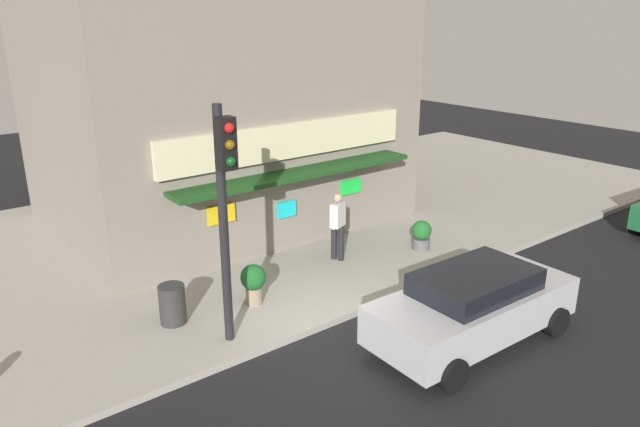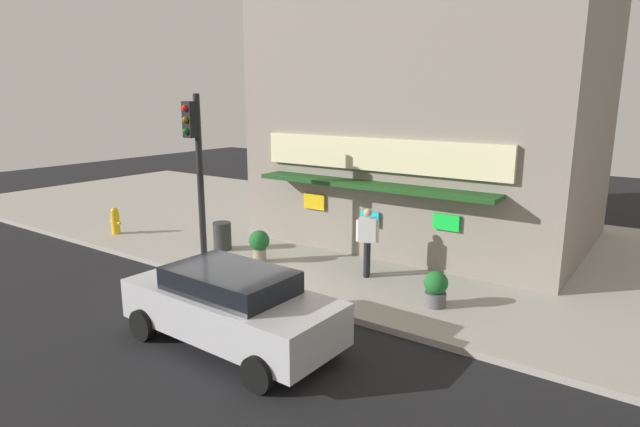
# 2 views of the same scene
# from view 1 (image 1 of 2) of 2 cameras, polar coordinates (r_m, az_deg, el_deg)

# --- Properties ---
(ground_plane) EXTENTS (54.95, 54.95, 0.00)m
(ground_plane) POSITION_cam_1_polar(r_m,az_deg,el_deg) (12.84, 0.50, -11.10)
(ground_plane) COLOR black
(sidewalk) EXTENTS (36.63, 12.51, 0.15)m
(sidewalk) POSITION_cam_1_polar(r_m,az_deg,el_deg) (17.66, -12.28, -2.62)
(sidewalk) COLOR #A39E93
(sidewalk) RESTS_ON ground_plane
(corner_building) EXTENTS (9.95, 8.34, 7.97)m
(corner_building) POSITION_cam_1_polar(r_m,az_deg,el_deg) (18.65, -9.79, 11.57)
(corner_building) COLOR gray
(corner_building) RESTS_ON sidewalk
(traffic_light) EXTENTS (0.32, 0.58, 4.73)m
(traffic_light) POSITION_cam_1_polar(r_m,az_deg,el_deg) (11.05, -9.16, 1.65)
(traffic_light) COLOR black
(traffic_light) RESTS_ON sidewalk
(trash_can) EXTENTS (0.55, 0.55, 0.86)m
(trash_can) POSITION_cam_1_polar(r_m,az_deg,el_deg) (12.97, -14.03, -8.48)
(trash_can) COLOR #2D2D2D
(trash_can) RESTS_ON sidewalk
(pedestrian) EXTENTS (0.59, 0.40, 1.83)m
(pedestrian) POSITION_cam_1_polar(r_m,az_deg,el_deg) (15.47, 1.72, -0.95)
(pedestrian) COLOR black
(pedestrian) RESTS_ON sidewalk
(potted_plant_by_doorway) EXTENTS (0.54, 0.54, 0.82)m
(potted_plant_by_doorway) POSITION_cam_1_polar(r_m,az_deg,el_deg) (16.60, 9.75, -2.01)
(potted_plant_by_doorway) COLOR #59595B
(potted_plant_by_doorway) RESTS_ON sidewalk
(potted_plant_by_window) EXTENTS (0.58, 0.58, 0.94)m
(potted_plant_by_window) POSITION_cam_1_polar(r_m,az_deg,el_deg) (13.41, -6.44, -6.49)
(potted_plant_by_window) COLOR gray
(potted_plant_by_window) RESTS_ON sidewalk
(parked_car_silver) EXTENTS (4.59, 2.15, 1.56)m
(parked_car_silver) POSITION_cam_1_polar(r_m,az_deg,el_deg) (12.43, 14.55, -8.52)
(parked_car_silver) COLOR #B7B7BC
(parked_car_silver) RESTS_ON ground_plane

